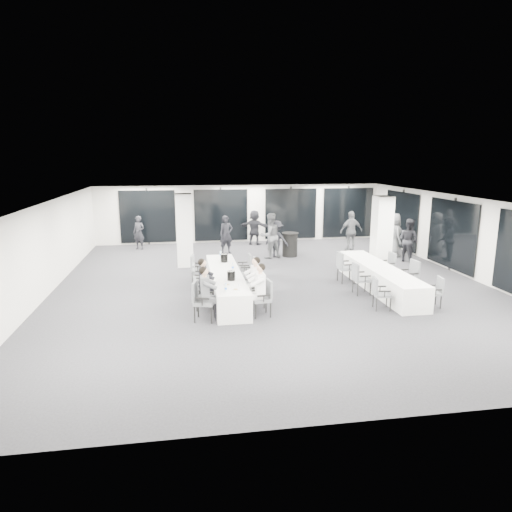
{
  "coord_description": "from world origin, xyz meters",
  "views": [
    {
      "loc": [
        -2.84,
        -14.24,
        4.18
      ],
      "look_at": [
        -0.57,
        -0.2,
        1.06
      ],
      "focal_mm": 32.0,
      "sensor_mm": 36.0,
      "label": 1
    }
  ],
  "objects_px": {
    "ice_bucket_near": "(231,276)",
    "standing_guest_d": "(351,229)",
    "standing_guest_h": "(409,237)",
    "banquet_table_side": "(379,278)",
    "chair_main_right_mid": "(254,280)",
    "standing_guest_a": "(226,232)",
    "standing_guest_g": "(139,231)",
    "chair_side_right_near": "(435,290)",
    "chair_main_left_mid": "(199,283)",
    "chair_main_right_second": "(259,288)",
    "chair_side_left_near": "(379,291)",
    "standing_guest_c": "(277,237)",
    "chair_main_left_far": "(197,267)",
    "chair_main_right_fourth": "(251,272)",
    "chair_side_right_mid": "(411,274)",
    "cocktail_table": "(290,244)",
    "chair_main_left_second": "(200,291)",
    "chair_main_right_far": "(246,266)",
    "chair_main_left_near": "(201,298)",
    "ice_bucket_far": "(224,258)",
    "chair_main_right_near": "(264,296)",
    "chair_main_left_fourth": "(198,275)",
    "chair_side_left_far": "(344,265)",
    "standing_guest_f": "(255,225)",
    "standing_guest_b": "(270,233)",
    "chair_side_left_mid": "(359,277)",
    "standing_guest_e": "(394,232)"
  },
  "relations": [
    {
      "from": "chair_main_left_fourth",
      "to": "standing_guest_h",
      "type": "bearing_deg",
      "value": 112.57
    },
    {
      "from": "cocktail_table",
      "to": "chair_main_left_near",
      "type": "bearing_deg",
      "value": -119.4
    },
    {
      "from": "chair_main_left_second",
      "to": "chair_side_right_mid",
      "type": "relative_size",
      "value": 0.9
    },
    {
      "from": "chair_side_right_near",
      "to": "standing_guest_a",
      "type": "xyz_separation_m",
      "value": [
        -5.12,
        8.23,
        0.44
      ]
    },
    {
      "from": "banquet_table_side",
      "to": "chair_main_right_second",
      "type": "height_order",
      "value": "chair_main_right_second"
    },
    {
      "from": "chair_main_right_fourth",
      "to": "standing_guest_h",
      "type": "relative_size",
      "value": 0.52
    },
    {
      "from": "banquet_table_side",
      "to": "ice_bucket_near",
      "type": "relative_size",
      "value": 18.95
    },
    {
      "from": "ice_bucket_near",
      "to": "standing_guest_d",
      "type": "bearing_deg",
      "value": 47.96
    },
    {
      "from": "standing_guest_h",
      "to": "ice_bucket_far",
      "type": "height_order",
      "value": "standing_guest_h"
    },
    {
      "from": "chair_main_left_mid",
      "to": "standing_guest_a",
      "type": "xyz_separation_m",
      "value": [
        1.45,
        6.67,
        0.39
      ]
    },
    {
      "from": "ice_bucket_far",
      "to": "chair_main_right_near",
      "type": "bearing_deg",
      "value": -76.85
    },
    {
      "from": "standing_guest_d",
      "to": "standing_guest_e",
      "type": "xyz_separation_m",
      "value": [
        1.39,
        -1.32,
        0.02
      ]
    },
    {
      "from": "chair_main_left_near",
      "to": "chair_side_left_mid",
      "type": "height_order",
      "value": "chair_main_left_near"
    },
    {
      "from": "chair_main_right_second",
      "to": "standing_guest_c",
      "type": "relative_size",
      "value": 0.54
    },
    {
      "from": "chair_main_right_mid",
      "to": "standing_guest_d",
      "type": "height_order",
      "value": "standing_guest_d"
    },
    {
      "from": "standing_guest_c",
      "to": "standing_guest_f",
      "type": "bearing_deg",
      "value": -48.96
    },
    {
      "from": "chair_main_right_near",
      "to": "chair_main_right_mid",
      "type": "relative_size",
      "value": 1.1
    },
    {
      "from": "cocktail_table",
      "to": "chair_main_left_second",
      "type": "distance_m",
      "value": 7.49
    },
    {
      "from": "chair_main_right_near",
      "to": "standing_guest_a",
      "type": "height_order",
      "value": "standing_guest_a"
    },
    {
      "from": "chair_main_left_mid",
      "to": "standing_guest_c",
      "type": "relative_size",
      "value": 0.55
    },
    {
      "from": "chair_main_left_mid",
      "to": "standing_guest_g",
      "type": "distance_m",
      "value": 8.48
    },
    {
      "from": "chair_main_left_fourth",
      "to": "standing_guest_e",
      "type": "height_order",
      "value": "standing_guest_e"
    },
    {
      "from": "standing_guest_h",
      "to": "standing_guest_b",
      "type": "bearing_deg",
      "value": 50.35
    },
    {
      "from": "chair_main_right_mid",
      "to": "standing_guest_a",
      "type": "xyz_separation_m",
      "value": [
        -0.21,
        6.45,
        0.43
      ]
    },
    {
      "from": "chair_main_left_far",
      "to": "chair_main_right_fourth",
      "type": "distance_m",
      "value": 2.03
    },
    {
      "from": "chair_side_right_near",
      "to": "chair_main_left_mid",
      "type": "bearing_deg",
      "value": 85.72
    },
    {
      "from": "standing_guest_d",
      "to": "standing_guest_g",
      "type": "relative_size",
      "value": 1.17
    },
    {
      "from": "standing_guest_h",
      "to": "banquet_table_side",
      "type": "bearing_deg",
      "value": 117.84
    },
    {
      "from": "standing_guest_g",
      "to": "chair_main_left_fourth",
      "type": "bearing_deg",
      "value": -43.8
    },
    {
      "from": "cocktail_table",
      "to": "ice_bucket_near",
      "type": "xyz_separation_m",
      "value": [
        -3.16,
        -6.15,
        0.37
      ]
    },
    {
      "from": "chair_main_right_far",
      "to": "standing_guest_g",
      "type": "distance_m",
      "value": 7.37
    },
    {
      "from": "banquet_table_side",
      "to": "chair_main_right_fourth",
      "type": "xyz_separation_m",
      "value": [
        -4.07,
        0.58,
        0.22
      ]
    },
    {
      "from": "standing_guest_a",
      "to": "standing_guest_d",
      "type": "relative_size",
      "value": 0.92
    },
    {
      "from": "chair_main_left_second",
      "to": "chair_main_left_fourth",
      "type": "distance_m",
      "value": 1.79
    },
    {
      "from": "banquet_table_side",
      "to": "standing_guest_f",
      "type": "height_order",
      "value": "standing_guest_f"
    },
    {
      "from": "chair_main_right_mid",
      "to": "standing_guest_g",
      "type": "height_order",
      "value": "standing_guest_g"
    },
    {
      "from": "chair_side_right_near",
      "to": "ice_bucket_far",
      "type": "relative_size",
      "value": 3.21
    },
    {
      "from": "chair_main_left_far",
      "to": "chair_main_right_fourth",
      "type": "xyz_separation_m",
      "value": [
        1.67,
        -1.16,
        0.06
      ]
    },
    {
      "from": "standing_guest_a",
      "to": "ice_bucket_far",
      "type": "relative_size",
      "value": 6.94
    },
    {
      "from": "standing_guest_e",
      "to": "ice_bucket_far",
      "type": "distance_m",
      "value": 8.13
    },
    {
      "from": "chair_main_left_mid",
      "to": "chair_main_left_fourth",
      "type": "xyz_separation_m",
      "value": [
        0.01,
        1.09,
        -0.06
      ]
    },
    {
      "from": "standing_guest_b",
      "to": "chair_main_left_fourth",
      "type": "bearing_deg",
      "value": 34.9
    },
    {
      "from": "chair_side_left_near",
      "to": "standing_guest_c",
      "type": "height_order",
      "value": "standing_guest_c"
    },
    {
      "from": "chair_main_left_near",
      "to": "chair_main_right_fourth",
      "type": "bearing_deg",
      "value": 161.04
    },
    {
      "from": "standing_guest_a",
      "to": "standing_guest_h",
      "type": "distance_m",
      "value": 7.62
    },
    {
      "from": "chair_side_left_far",
      "to": "standing_guest_f",
      "type": "relative_size",
      "value": 0.54
    },
    {
      "from": "chair_main_left_fourth",
      "to": "chair_main_right_far",
      "type": "xyz_separation_m",
      "value": [
        1.66,
        0.89,
        0.04
      ]
    },
    {
      "from": "ice_bucket_near",
      "to": "chair_side_right_mid",
      "type": "bearing_deg",
      "value": 4.64
    },
    {
      "from": "chair_side_left_mid",
      "to": "chair_side_left_far",
      "type": "distance_m",
      "value": 1.37
    },
    {
      "from": "chair_side_right_near",
      "to": "standing_guest_f",
      "type": "distance_m",
      "value": 10.62
    }
  ]
}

